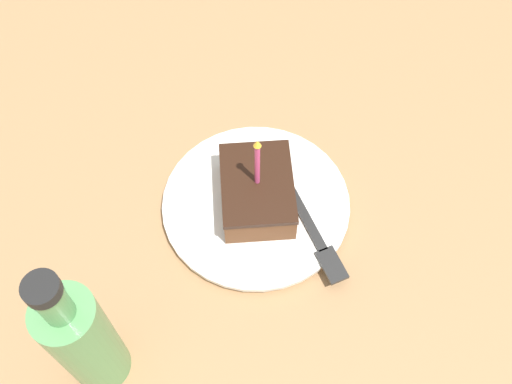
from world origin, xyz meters
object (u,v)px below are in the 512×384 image
plate (256,204)px  bottle (83,339)px  fork (309,224)px  cake_slice (257,191)px

plate → bottle: (-0.19, -0.19, 0.09)m
plate → fork: (0.06, -0.04, 0.01)m
fork → plate: bearing=148.9°
cake_slice → bottle: (-0.19, -0.19, 0.06)m
fork → cake_slice: bearing=147.7°
plate → bottle: size_ratio=1.02×
plate → bottle: bearing=-134.4°
bottle → cake_slice: bearing=45.5°
fork → bottle: (-0.25, -0.15, 0.08)m
plate → cake_slice: cake_slice is taller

